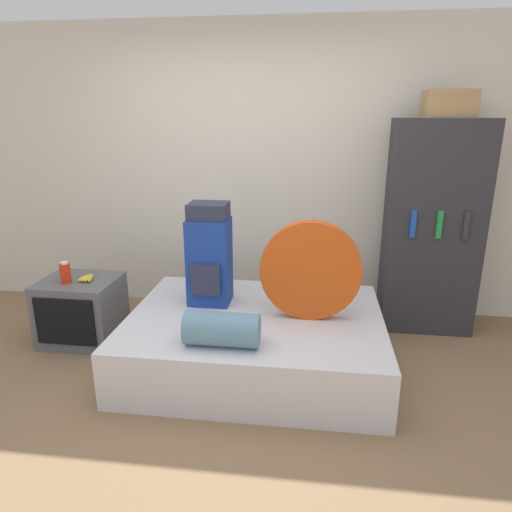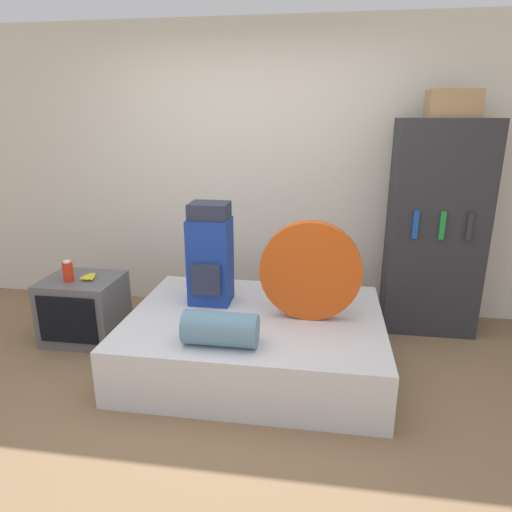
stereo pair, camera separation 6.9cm
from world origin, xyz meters
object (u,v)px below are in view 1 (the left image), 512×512
Objects in this scene: television at (82,310)px; canister at (65,273)px; cardboard_box at (449,104)px; tent_bag at (310,271)px; bookshelf at (432,229)px; backpack at (209,256)px; sleeping_roll at (222,329)px.

canister is (-0.06, -0.07, 0.35)m from television.
canister is 3.27m from cardboard_box.
tent_bag is 1.89× the size of cardboard_box.
bookshelf is at bearing 12.75° from television.
backpack is 1.88m from bookshelf.
television is (-1.09, 0.01, -0.52)m from backpack.
sleeping_roll is 1.52m from canister.
sleeping_roll is 1.51m from television.
cardboard_box reaches higher than backpack.
television is 0.36m from canister.
tent_bag is 1.94m from television.
tent_bag is 1.93m from canister.
cardboard_box is (1.55, 1.32, 1.37)m from sleeping_roll.
canister is at bearing -166.45° from cardboard_box.
canister reaches higher than sleeping_roll.
cardboard_box is at bearing 39.48° from tent_bag.
sleeping_roll is at bearing -71.18° from backpack.
backpack is at bearing 2.99° from canister.
canister is (-1.92, 0.13, -0.15)m from tent_bag.
television is 0.34× the size of bookshelf.
cardboard_box is (0.02, -0.01, 0.99)m from bookshelf.
backpack is 1.21m from television.
canister is at bearing -131.27° from television.
canister is at bearing 176.19° from tent_bag.
sleeping_roll is 1.25× the size of cardboard_box.
tent_bag is at bearing -5.98° from television.
bookshelf is at bearing 155.57° from cardboard_box.
tent_bag is at bearing -13.78° from backpack.
backpack is 1.30× the size of television.
canister is (-1.38, 0.62, 0.10)m from sleeping_roll.
cardboard_box reaches higher than television.
bookshelf is at bearing 20.33° from backpack.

